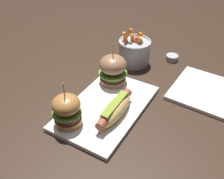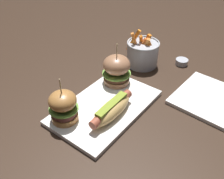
# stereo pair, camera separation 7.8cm
# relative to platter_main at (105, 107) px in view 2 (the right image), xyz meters

# --- Properties ---
(ground_plane) EXTENTS (3.00, 3.00, 0.00)m
(ground_plane) POSITION_rel_platter_main_xyz_m (0.00, 0.00, -0.01)
(ground_plane) COLOR black
(platter_main) EXTENTS (0.33, 0.21, 0.01)m
(platter_main) POSITION_rel_platter_main_xyz_m (0.00, 0.00, 0.00)
(platter_main) COLOR white
(platter_main) RESTS_ON ground
(hot_dog) EXTENTS (0.17, 0.06, 0.05)m
(hot_dog) POSITION_rel_platter_main_xyz_m (-0.02, -0.04, 0.03)
(hot_dog) COLOR tan
(hot_dog) RESTS_ON platter_main
(slider_left) EXTENTS (0.08, 0.08, 0.14)m
(slider_left) POSITION_rel_platter_main_xyz_m (-0.12, 0.05, 0.06)
(slider_left) COLOR #A56E37
(slider_left) RESTS_ON platter_main
(slider_right) EXTENTS (0.10, 0.10, 0.14)m
(slider_right) POSITION_rel_platter_main_xyz_m (0.12, 0.05, 0.06)
(slider_right) COLOR #996848
(slider_right) RESTS_ON platter_main
(fries_bucket) EXTENTS (0.12, 0.12, 0.14)m
(fries_bucket) POSITION_rel_platter_main_xyz_m (0.29, 0.05, 0.04)
(fries_bucket) COLOR #A8AAB2
(fries_bucket) RESTS_ON ground
(sauce_ramekin) EXTENTS (0.05, 0.05, 0.02)m
(sauce_ramekin) POSITION_rel_platter_main_xyz_m (0.38, -0.07, 0.00)
(sauce_ramekin) COLOR #A8AAB2
(sauce_ramekin) RESTS_ON ground
(side_plate) EXTENTS (0.22, 0.22, 0.01)m
(side_plate) POSITION_rel_platter_main_xyz_m (0.24, -0.24, -0.00)
(side_plate) COLOR white
(side_plate) RESTS_ON ground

